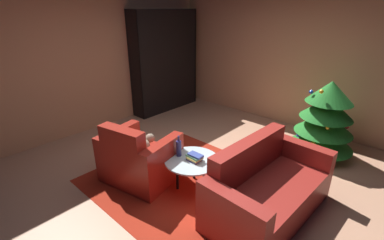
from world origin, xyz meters
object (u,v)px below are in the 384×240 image
armchair_red (139,159)px  couch_red (266,190)px  coffee_table (192,162)px  book_stack_on_table (195,157)px  bookshelf_unit (169,63)px  decorated_tree (325,119)px  bottle_on_table (179,148)px

armchair_red → couch_red: (1.62, 0.61, -0.02)m
coffee_table → book_stack_on_table: bearing=9.5°
armchair_red → couch_red: 1.73m
bookshelf_unit → couch_red: bearing=-26.8°
coffee_table → decorated_tree: size_ratio=0.58×
bookshelf_unit → coffee_table: bookshelf_unit is taller
decorated_tree → armchair_red: bearing=-123.7°
book_stack_on_table → decorated_tree: (0.91, 2.06, 0.15)m
bookshelf_unit → book_stack_on_table: bearing=-37.8°
armchair_red → decorated_tree: decorated_tree is taller
armchair_red → book_stack_on_table: (0.71, 0.37, 0.16)m
couch_red → book_stack_on_table: (-0.91, -0.24, 0.18)m
couch_red → coffee_table: size_ratio=2.32×
bookshelf_unit → coffee_table: bearing=-38.3°
decorated_tree → couch_red: bearing=-90.0°
coffee_table → bottle_on_table: 0.25m
couch_red → decorated_tree: decorated_tree is taller
bottle_on_table → decorated_tree: size_ratio=0.24×
coffee_table → book_stack_on_table: (0.04, 0.01, 0.08)m
couch_red → decorated_tree: (-0.00, 1.82, 0.33)m
couch_red → bottle_on_table: bearing=-165.7°
book_stack_on_table → bottle_on_table: bottle_on_table is taller
coffee_table → decorated_tree: 2.29m
coffee_table → book_stack_on_table: book_stack_on_table is taller
couch_red → book_stack_on_table: couch_red is taller
bookshelf_unit → decorated_tree: (3.49, 0.06, -0.45)m
coffee_table → bottle_on_table: (-0.19, -0.05, 0.15)m
bottle_on_table → decorated_tree: (1.14, 2.11, 0.08)m
book_stack_on_table → bottle_on_table: (-0.23, -0.05, 0.07)m
armchair_red → decorated_tree: size_ratio=0.86×
bookshelf_unit → bottle_on_table: size_ratio=7.62×
coffee_table → bottle_on_table: bearing=-166.6°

